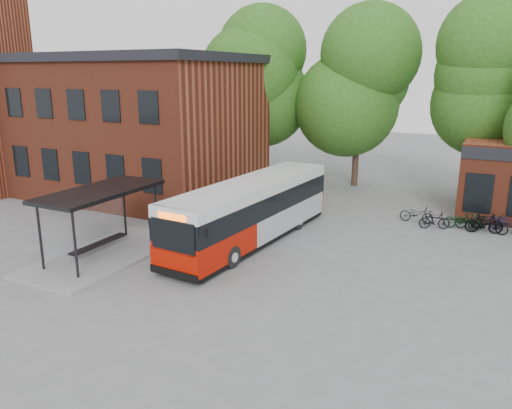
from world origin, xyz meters
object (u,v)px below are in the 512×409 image
at_px(bicycle_1, 434,220).
at_px(bicycle_0, 417,214).
at_px(bus_shelter, 103,223).
at_px(bicycle_3, 471,220).
at_px(bicycle_6, 509,222).
at_px(city_bus, 252,212).
at_px(bicycle_2, 462,221).
at_px(bicycle_4, 489,223).
at_px(bicycle_5, 484,223).

bearing_deg(bicycle_1, bicycle_0, 33.50).
xyz_separation_m(bus_shelter, bicycle_0, (10.78, 10.90, -1.01)).
xyz_separation_m(bicycle_3, bicycle_6, (1.66, 0.30, 0.03)).
distance_m(bus_shelter, city_bus, 6.43).
bearing_deg(bicycle_3, bicycle_6, -98.71).
bearing_deg(bicycle_1, bicycle_6, -89.44).
distance_m(bicycle_2, bicycle_4, 1.21).
xyz_separation_m(bicycle_2, bicycle_5, (0.99, -0.17, 0.06)).
distance_m(bicycle_1, bicycle_6, 3.44).
bearing_deg(bus_shelter, bicycle_0, 45.33).
relative_size(bicycle_0, bicycle_2, 0.98).
distance_m(city_bus, bicycle_4, 11.50).
relative_size(bus_shelter, bicycle_2, 4.09).
relative_size(bicycle_1, bicycle_4, 0.81).
bearing_deg(bicycle_5, bicycle_2, 66.77).
distance_m(bus_shelter, bicycle_3, 17.30).
height_order(city_bus, bicycle_6, city_bus).
bearing_deg(bicycle_1, bus_shelter, 112.22).
bearing_deg(city_bus, bicycle_5, 36.95).
bearing_deg(bicycle_4, bicycle_2, 117.64).
relative_size(bicycle_3, bicycle_5, 0.86).
relative_size(bicycle_3, bicycle_4, 0.81).
relative_size(bicycle_0, bicycle_6, 0.93).
distance_m(bicycle_0, bicycle_6, 4.24).
xyz_separation_m(bicycle_2, bicycle_3, (0.38, 0.31, -0.01)).
height_order(bicycle_0, bicycle_4, bicycle_4).
xyz_separation_m(bicycle_3, bicycle_5, (0.61, -0.47, 0.07)).
xyz_separation_m(bicycle_0, bicycle_5, (3.18, -0.40, 0.07)).
height_order(bicycle_2, bicycle_6, bicycle_6).
distance_m(city_bus, bicycle_3, 10.92).
xyz_separation_m(bicycle_4, bicycle_5, (-0.21, -0.31, 0.04)).
xyz_separation_m(city_bus, bicycle_5, (9.36, 6.00, -0.88)).
bearing_deg(bicycle_4, bicycle_3, 99.64).
bearing_deg(bicycle_6, bicycle_4, 134.75).
bearing_deg(bicycle_2, bicycle_1, 115.72).
relative_size(bicycle_0, bicycle_1, 1.14).
relative_size(city_bus, bicycle_6, 6.07).
relative_size(bicycle_1, bicycle_5, 0.86).
distance_m(city_bus, bicycle_2, 10.44).
distance_m(bus_shelter, bicycle_0, 15.36).
relative_size(bicycle_1, bicycle_6, 0.82).
distance_m(bus_shelter, bicycle_2, 16.82).
distance_m(bus_shelter, bicycle_1, 15.56).
bearing_deg(bus_shelter, city_bus, 44.41).
bearing_deg(bicycle_2, city_bus, 128.92).
bearing_deg(city_bus, bicycle_1, 42.57).
bearing_deg(bicycle_3, bicycle_5, -146.61).
xyz_separation_m(bicycle_4, bicycle_6, (0.83, 0.47, -0.00)).
bearing_deg(bicycle_3, city_bus, 107.48).
bearing_deg(city_bus, bicycle_6, 37.36).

